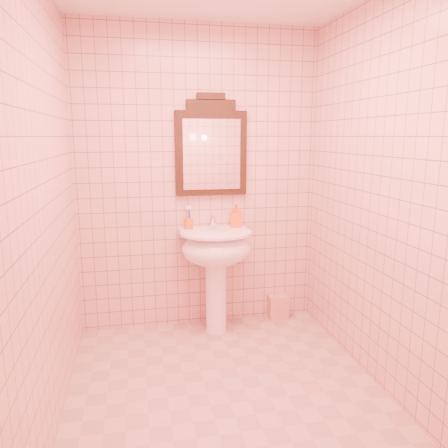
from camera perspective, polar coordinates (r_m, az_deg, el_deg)
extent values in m
plane|color=tan|center=(3.02, 0.23, -20.93)|extent=(2.20, 2.20, 0.00)
cube|color=#DDA29A|center=(3.66, -3.29, 5.61)|extent=(2.00, 0.02, 2.50)
cylinder|color=white|center=(3.66, -1.05, -8.84)|extent=(0.17, 0.17, 0.70)
ellipsoid|color=white|center=(3.53, -1.01, -3.31)|extent=(0.56, 0.46, 0.28)
cube|color=white|center=(3.67, -1.49, -0.93)|extent=(0.56, 0.15, 0.05)
cylinder|color=white|center=(3.50, -1.02, -1.18)|extent=(0.58, 0.58, 0.02)
cylinder|color=white|center=(3.65, -1.49, 0.22)|extent=(0.04, 0.04, 0.09)
cylinder|color=white|center=(3.59, -1.34, 0.60)|extent=(0.02, 0.10, 0.02)
cylinder|color=white|center=(3.55, -1.20, 0.14)|extent=(0.02, 0.02, 0.04)
cube|color=white|center=(3.65, -1.52, 1.10)|extent=(0.02, 0.07, 0.01)
cube|color=black|center=(3.63, -1.68, 9.23)|extent=(0.59, 0.05, 0.68)
cube|color=black|center=(3.64, -1.72, 15.28)|extent=(0.40, 0.05, 0.09)
cube|color=black|center=(3.64, -1.72, 16.32)|extent=(0.23, 0.05, 0.06)
cube|color=white|center=(3.60, -1.60, 9.05)|extent=(0.47, 0.01, 0.57)
cylinder|color=#E05A12|center=(3.61, -4.64, 0.04)|extent=(0.07, 0.07, 0.09)
cylinder|color=silver|center=(3.61, -4.39, 0.65)|extent=(0.01, 0.01, 0.17)
cylinder|color=#338CD8|center=(3.62, -4.51, 0.68)|extent=(0.01, 0.01, 0.17)
cylinder|color=#E5334C|center=(3.62, -4.73, 0.68)|extent=(0.01, 0.01, 0.17)
cylinder|color=#3FBF59|center=(3.61, -4.89, 0.65)|extent=(0.01, 0.01, 0.17)
cylinder|color=#D8CC4C|center=(3.60, -4.87, 0.61)|extent=(0.01, 0.01, 0.17)
cylinder|color=purple|center=(3.59, -4.67, 0.59)|extent=(0.01, 0.01, 0.17)
cylinder|color=#4C4C59|center=(3.59, -4.46, 0.61)|extent=(0.01, 0.01, 0.17)
imported|color=#E84F13|center=(3.67, 1.60, 1.07)|extent=(0.10, 0.10, 0.19)
cube|color=tan|center=(4.04, 7.08, -10.68)|extent=(0.17, 0.12, 0.21)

